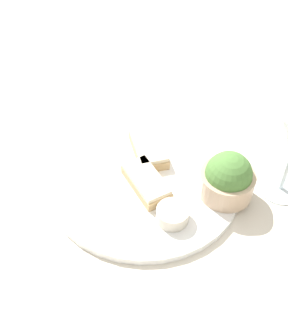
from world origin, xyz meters
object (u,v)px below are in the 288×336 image
Objects in this scene: salad_bowl at (228,178)px; sauce_ramekin at (172,214)px; cheese_toast_far at (144,182)px; cheese_toast_near at (148,148)px.

salad_bowl is 0.11m from sauce_ramekin.
cheese_toast_far is (-0.08, -0.03, -0.00)m from sauce_ramekin.
salad_bowl is at bearing 45.04° from cheese_toast_near.
sauce_ramekin is at bearing 4.86° from cheese_toast_near.
cheese_toast_near is 0.94× the size of cheese_toast_far.
salad_bowl reaches higher than cheese_toast_near.
salad_bowl is 0.17m from cheese_toast_near.
sauce_ramekin is 0.48× the size of cheese_toast_far.
cheese_toast_far is at bearing -155.56° from sauce_ramekin.
salad_bowl reaches higher than sauce_ramekin.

